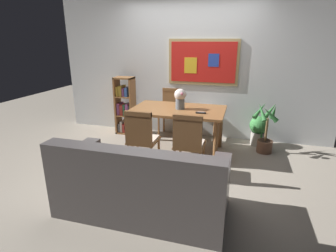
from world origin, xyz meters
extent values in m
plane|color=gray|center=(0.00, 0.00, 0.00)|extent=(12.00, 12.00, 0.00)
cube|color=silver|center=(0.00, 1.45, 1.30)|extent=(5.20, 0.10, 2.60)
cube|color=tan|center=(0.23, 1.39, 1.42)|extent=(1.29, 0.02, 0.82)
cube|color=red|center=(0.23, 1.37, 1.42)|extent=(1.19, 0.01, 0.72)
cube|color=gold|center=(0.01, 1.37, 1.36)|extent=(0.23, 0.00, 0.29)
cube|color=#263FA5|center=(0.43, 1.37, 1.46)|extent=(0.19, 0.00, 0.23)
cube|color=brown|center=(-0.01, 0.50, 0.72)|extent=(1.49, 0.93, 0.04)
cylinder|color=brown|center=(-0.67, 0.11, 0.35)|extent=(0.07, 0.07, 0.70)
cylinder|color=brown|center=(0.66, 0.11, 0.35)|extent=(0.07, 0.07, 0.70)
cylinder|color=brown|center=(-0.67, 0.89, 0.35)|extent=(0.07, 0.07, 0.70)
cylinder|color=brown|center=(0.66, 0.89, 0.35)|extent=(0.07, 0.07, 0.70)
cube|color=brown|center=(0.36, 1.26, 0.44)|extent=(0.40, 0.40, 0.03)
cube|color=beige|center=(0.36, 1.26, 0.47)|extent=(0.36, 0.36, 0.03)
cylinder|color=brown|center=(0.53, 1.43, 0.21)|extent=(0.04, 0.04, 0.42)
cylinder|color=brown|center=(0.19, 1.43, 0.21)|extent=(0.04, 0.04, 0.42)
cylinder|color=brown|center=(0.53, 1.09, 0.21)|extent=(0.04, 0.04, 0.42)
cylinder|color=brown|center=(0.19, 1.09, 0.21)|extent=(0.04, 0.04, 0.42)
cube|color=brown|center=(0.36, 1.44, 0.68)|extent=(0.38, 0.04, 0.46)
cube|color=brown|center=(0.36, 1.44, 0.88)|extent=(0.38, 0.05, 0.06)
cube|color=brown|center=(-0.32, -0.26, 0.44)|extent=(0.40, 0.40, 0.03)
cube|color=beige|center=(-0.32, -0.26, 0.47)|extent=(0.36, 0.36, 0.03)
cylinder|color=brown|center=(-0.49, -0.43, 0.21)|extent=(0.04, 0.04, 0.42)
cylinder|color=brown|center=(-0.15, -0.43, 0.21)|extent=(0.04, 0.04, 0.42)
cylinder|color=brown|center=(-0.49, -0.09, 0.21)|extent=(0.04, 0.04, 0.42)
cylinder|color=brown|center=(-0.15, -0.09, 0.21)|extent=(0.04, 0.04, 0.42)
cube|color=brown|center=(-0.32, -0.44, 0.68)|extent=(0.38, 0.04, 0.46)
cube|color=brown|center=(-0.32, -0.44, 0.88)|extent=(0.38, 0.05, 0.06)
cube|color=brown|center=(-0.35, 1.23, 0.44)|extent=(0.40, 0.40, 0.03)
cube|color=beige|center=(-0.35, 1.23, 0.47)|extent=(0.36, 0.36, 0.03)
cylinder|color=brown|center=(-0.18, 1.40, 0.21)|extent=(0.04, 0.04, 0.42)
cylinder|color=brown|center=(-0.52, 1.40, 0.21)|extent=(0.04, 0.04, 0.42)
cylinder|color=brown|center=(-0.18, 1.06, 0.21)|extent=(0.04, 0.04, 0.42)
cylinder|color=brown|center=(-0.52, 1.06, 0.21)|extent=(0.04, 0.04, 0.42)
cube|color=brown|center=(-0.35, 1.41, 0.68)|extent=(0.38, 0.04, 0.46)
cube|color=brown|center=(-0.35, 1.41, 0.88)|extent=(0.38, 0.05, 0.06)
cube|color=brown|center=(0.34, -0.25, 0.44)|extent=(0.40, 0.40, 0.03)
cube|color=beige|center=(0.34, -0.25, 0.47)|extent=(0.36, 0.36, 0.03)
cylinder|color=brown|center=(0.17, -0.42, 0.21)|extent=(0.04, 0.04, 0.42)
cylinder|color=brown|center=(0.51, -0.42, 0.21)|extent=(0.04, 0.04, 0.42)
cylinder|color=brown|center=(0.17, -0.08, 0.21)|extent=(0.04, 0.04, 0.42)
cylinder|color=brown|center=(0.51, -0.08, 0.21)|extent=(0.04, 0.04, 0.42)
cube|color=brown|center=(0.34, -0.43, 0.68)|extent=(0.38, 0.04, 0.46)
cube|color=brown|center=(0.34, -0.43, 0.88)|extent=(0.38, 0.05, 0.06)
cube|color=#514C4C|center=(0.03, -1.19, 0.20)|extent=(1.80, 0.84, 0.40)
cube|color=#514C4C|center=(0.03, -1.51, 0.62)|extent=(1.80, 0.20, 0.44)
cube|color=#514C4C|center=(-0.78, -1.19, 0.51)|extent=(0.18, 0.80, 0.22)
cube|color=#514C4C|center=(0.84, -1.19, 0.51)|extent=(0.18, 0.80, 0.22)
cube|color=#8C6B4C|center=(-0.42, -1.37, 0.56)|extent=(0.32, 0.16, 0.33)
cube|color=#334C72|center=(0.03, -1.37, 0.56)|extent=(0.32, 0.16, 0.33)
cube|color=brown|center=(-1.41, 1.14, 0.56)|extent=(0.03, 0.28, 1.13)
cube|color=brown|center=(-1.08, 1.14, 0.56)|extent=(0.03, 0.28, 1.13)
cube|color=brown|center=(-1.24, 1.14, 0.01)|extent=(0.36, 0.28, 0.03)
cube|color=brown|center=(-1.24, 1.14, 1.11)|extent=(0.36, 0.28, 0.03)
cube|color=brown|center=(-1.24, 1.14, 0.38)|extent=(0.30, 0.28, 0.02)
cube|color=brown|center=(-1.24, 1.14, 0.75)|extent=(0.30, 0.28, 0.02)
cube|color=#595960|center=(-1.36, 1.14, 0.11)|extent=(0.04, 0.22, 0.17)
cube|color=beige|center=(-1.31, 1.14, 0.14)|extent=(0.04, 0.22, 0.22)
cube|color=#B2332D|center=(-1.26, 1.14, 0.12)|extent=(0.05, 0.22, 0.17)
cube|color=#7F3F72|center=(-1.20, 1.14, 0.11)|extent=(0.04, 0.22, 0.17)
cube|color=beige|center=(-1.15, 1.14, 0.12)|extent=(0.05, 0.22, 0.19)
cube|color=#7F3F72|center=(-1.35, 1.14, 0.50)|extent=(0.05, 0.22, 0.23)
cube|color=#B2332D|center=(-1.29, 1.14, 0.49)|extent=(0.06, 0.22, 0.21)
cube|color=#337247|center=(-1.23, 1.14, 0.49)|extent=(0.04, 0.22, 0.22)
cube|color=#7F3F72|center=(-1.17, 1.14, 0.50)|extent=(0.06, 0.22, 0.23)
cube|color=black|center=(-1.10, 1.14, 0.49)|extent=(0.06, 0.22, 0.20)
cube|color=gold|center=(-1.35, 1.14, 0.85)|extent=(0.05, 0.22, 0.18)
cube|color=gold|center=(-1.29, 1.14, 0.86)|extent=(0.06, 0.22, 0.20)
cube|color=#7F3F72|center=(-1.23, 1.14, 0.84)|extent=(0.04, 0.22, 0.16)
cube|color=#2D4C8C|center=(-1.17, 1.14, 0.85)|extent=(0.06, 0.22, 0.18)
cylinder|color=#B2ADA3|center=(1.30, 1.17, 0.12)|extent=(0.24, 0.24, 0.24)
cylinder|color=#332319|center=(1.30, 1.17, 0.23)|extent=(0.22, 0.22, 0.02)
sphere|color=#387F3D|center=(1.30, 1.17, 0.37)|extent=(0.32, 0.32, 0.32)
cylinder|color=#387F3D|center=(1.35, 1.04, 0.17)|extent=(0.03, 0.03, 0.23)
cylinder|color=#387F3D|center=(1.42, 1.25, 0.15)|extent=(0.03, 0.03, 0.27)
cylinder|color=brown|center=(1.40, 0.86, 0.10)|extent=(0.25, 0.25, 0.21)
cylinder|color=#332319|center=(1.40, 0.86, 0.20)|extent=(0.22, 0.22, 0.02)
cylinder|color=brown|center=(1.40, 0.86, 0.40)|extent=(0.04, 0.04, 0.38)
cone|color=#2D6B33|center=(1.49, 0.88, 0.70)|extent=(0.12, 0.22, 0.27)
cone|color=#2D6B33|center=(1.44, 0.94, 0.71)|extent=(0.23, 0.16, 0.28)
cone|color=#2D6B33|center=(1.28, 0.96, 0.69)|extent=(0.26, 0.30, 0.27)
cone|color=#2D6B33|center=(1.30, 0.80, 0.71)|extent=(0.20, 0.26, 0.28)
cone|color=#2D6B33|center=(1.42, 0.74, 0.69)|extent=(0.27, 0.12, 0.26)
cylinder|color=slate|center=(0.02, 0.50, 0.83)|extent=(0.15, 0.15, 0.17)
sphere|color=silver|center=(0.02, 0.50, 0.98)|extent=(0.19, 0.19, 0.19)
sphere|color=#D86633|center=(-0.01, 0.56, 0.98)|extent=(0.07, 0.07, 0.07)
sphere|color=pink|center=(0.06, 0.44, 1.00)|extent=(0.05, 0.05, 0.05)
sphere|color=silver|center=(0.10, 0.52, 0.98)|extent=(0.06, 0.06, 0.06)
cube|color=black|center=(0.40, 0.31, 0.75)|extent=(0.16, 0.06, 0.02)
cube|color=gray|center=(0.40, 0.31, 0.76)|extent=(0.10, 0.04, 0.00)
camera|label=1|loc=(0.99, -3.58, 1.81)|focal=28.54mm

